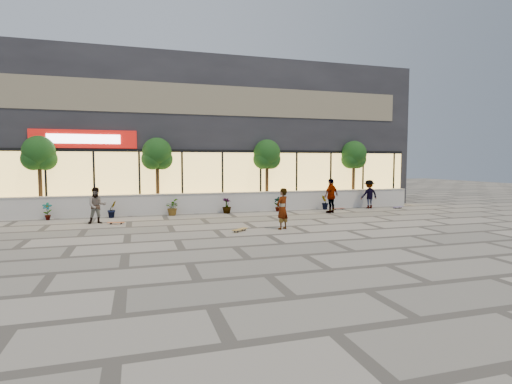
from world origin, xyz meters
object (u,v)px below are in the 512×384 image
object	(u,v)px
skater_left	(97,206)
skateboard_right_near	(338,208)
skateboard_center	(240,229)
tree_east	(354,156)
skateboard_right_far	(398,207)
tree_midwest	(157,156)
tree_mideast	(267,156)
tree_west	(39,155)
skateboard_left	(116,223)
skater_center	(282,209)
skater_right_near	(331,196)
skater_right_far	(369,194)

from	to	relation	value
skater_left	skateboard_right_near	world-z (taller)	skater_left
skateboard_center	tree_east	bearing A→B (deg)	-3.73
tree_east	skateboard_right_far	world-z (taller)	tree_east
tree_midwest	tree_mideast	distance (m)	6.00
tree_west	skater_left	bearing A→B (deg)	-47.64
skateboard_center	skateboard_left	xyz separation A→B (m)	(-4.64, 3.25, -0.01)
skater_left	skateboard_right_far	size ratio (longest dim) A/B	2.09
skater_center	skateboard_left	bearing A→B (deg)	-59.77
skater_right_near	skateboard_center	distance (m)	7.24
skater_right_near	tree_midwest	bearing A→B (deg)	-43.83
skater_left	skateboard_right_near	size ratio (longest dim) A/B	2.05
tree_east	skater_right_near	xyz separation A→B (m)	(-2.83, -2.63, -2.08)
skater_right_near	skater_center	bearing A→B (deg)	16.79
skateboard_center	skateboard_right_far	xyz separation A→B (m)	(10.58, 4.81, -0.01)
tree_west	skater_right_near	bearing A→B (deg)	-10.52
skateboard_center	tree_midwest	bearing A→B (deg)	71.19
tree_midwest	skater_right_near	world-z (taller)	tree_midwest
tree_west	tree_east	xyz separation A→B (m)	(17.00, 0.00, 0.00)
skater_left	skateboard_right_far	bearing A→B (deg)	-3.97
skater_center	skater_left	size ratio (longest dim) A/B	1.04
skater_right_far	skateboard_right_near	world-z (taller)	skater_right_far
skater_center	skateboard_right_far	distance (m)	10.10
tree_east	skater_right_far	xyz separation A→B (m)	(0.21, -1.40, -2.17)
skater_right_near	skateboard_right_near	distance (m)	1.74
skater_center	skater_right_far	xyz separation A→B (m)	(7.26, 5.26, -0.00)
skateboard_left	tree_mideast	bearing A→B (deg)	40.49
skateboard_right_far	skateboard_right_near	bearing A→B (deg)	160.44
skater_right_far	skateboard_right_near	distance (m)	2.14
tree_midwest	skater_right_near	bearing A→B (deg)	-16.88
tree_west	tree_east	world-z (taller)	same
tree_west	tree_midwest	bearing A→B (deg)	0.00
skater_center	skater_right_far	world-z (taller)	skater_center
tree_east	skateboard_left	size ratio (longest dim) A/B	5.35
tree_east	skateboard_right_far	xyz separation A→B (m)	(1.80, -1.87, -2.91)
tree_west	skateboard_right_near	xyz separation A→B (m)	(15.20, -1.50, -2.91)
tree_east	skater_center	distance (m)	9.94
skater_center	skateboard_right_far	bearing A→B (deg)	175.63
skater_right_near	tree_west	bearing A→B (deg)	-37.47
tree_mideast	tree_east	xyz separation A→B (m)	(5.50, 0.00, 0.00)
skateboard_right_far	skateboard_left	bearing A→B (deg)	172.09
skater_center	skateboard_right_near	bearing A→B (deg)	-168.32
tree_east	skateboard_center	size ratio (longest dim) A/B	5.27
skater_left	skateboard_center	size ratio (longest dim) A/B	2.12
tree_west	skateboard_right_far	distance (m)	19.12
tree_west	skater_right_near	world-z (taller)	tree_west
tree_west	skateboard_left	size ratio (longest dim) A/B	5.35
skateboard_right_near	skateboard_center	bearing A→B (deg)	-149.18
skateboard_right_near	skateboard_right_far	distance (m)	3.62
tree_midwest	skater_right_near	distance (m)	9.29
tree_east	skateboard_left	distance (m)	14.16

